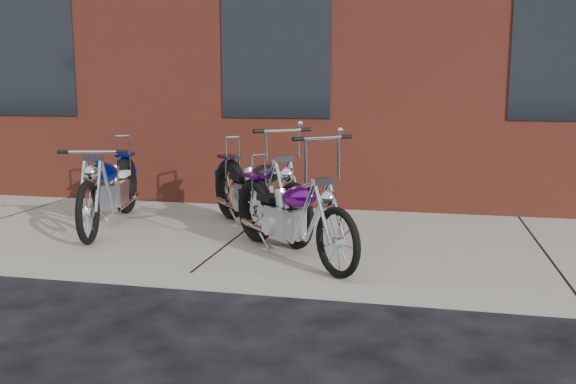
# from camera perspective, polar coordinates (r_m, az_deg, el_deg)

# --- Properties ---
(ground) EXTENTS (120.00, 120.00, 0.00)m
(ground) POSITION_cam_1_polar(r_m,az_deg,el_deg) (5.21, -9.05, -9.05)
(ground) COLOR black
(ground) RESTS_ON ground
(sidewalk) EXTENTS (22.00, 3.00, 0.15)m
(sidewalk) POSITION_cam_1_polar(r_m,az_deg,el_deg) (6.55, -4.25, -4.42)
(sidewalk) COLOR gray
(sidewalk) RESTS_ON ground
(chopper_purple) EXTENTS (1.45, 1.54, 1.13)m
(chopper_purple) POSITION_cam_1_polar(r_m,az_deg,el_deg) (5.52, 0.11, -2.35)
(chopper_purple) COLOR black
(chopper_purple) RESTS_ON sidewalk
(chopper_blue) EXTENTS (0.72, 2.17, 0.96)m
(chopper_blue) POSITION_cam_1_polar(r_m,az_deg,el_deg) (7.04, -16.27, 0.12)
(chopper_blue) COLOR black
(chopper_blue) RESTS_ON sidewalk
(chopper_third) EXTENTS (1.55, 1.75, 1.13)m
(chopper_third) POSITION_cam_1_polar(r_m,az_deg,el_deg) (6.51, -2.93, -0.19)
(chopper_third) COLOR black
(chopper_third) RESTS_ON sidewalk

